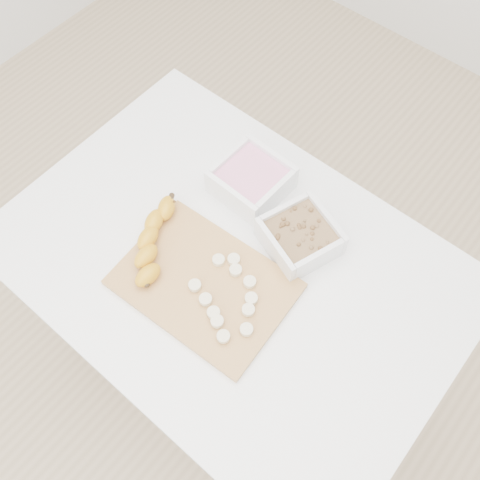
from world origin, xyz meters
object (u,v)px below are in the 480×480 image
Objects in this scene: bowl_yogurt at (251,179)px; cutting_board at (204,284)px; table at (232,281)px; bowl_granola at (300,236)px; banana at (153,242)px.

cutting_board is (0.08, -0.26, -0.03)m from bowl_yogurt.
bowl_granola is (0.09, 0.13, 0.13)m from table.
banana is at bearing -102.84° from bowl_yogurt.
table is at bearing 84.05° from cutting_board.
banana is at bearing -178.20° from cutting_board.
bowl_yogurt is at bearing 116.68° from table.
bowl_yogurt is 0.27m from cutting_board.
bowl_yogurt is 0.45× the size of cutting_board.
cutting_board reaches higher than table.
table is at bearing -63.32° from bowl_yogurt.
table is 5.39× the size of bowl_granola.
banana is (-0.23, -0.21, -0.00)m from bowl_granola.
bowl_granola is 0.52× the size of cutting_board.
bowl_granola reaches higher than table.
bowl_granola is at bearing -15.19° from bowl_yogurt.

